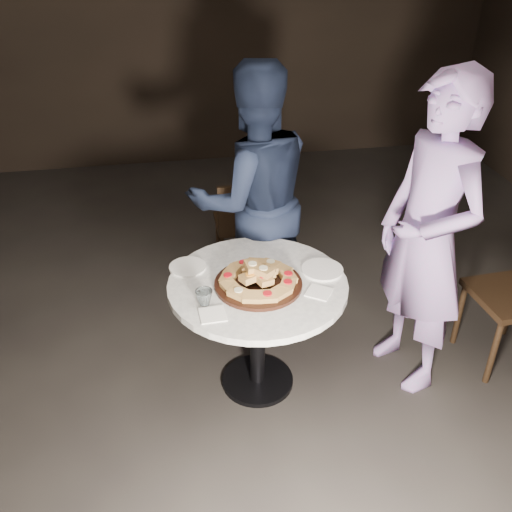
# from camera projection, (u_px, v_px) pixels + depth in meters

# --- Properties ---
(floor) EXTENTS (7.00, 7.00, 0.00)m
(floor) POSITION_uv_depth(u_px,v_px,m) (261.00, 381.00, 3.35)
(floor) COLOR black
(floor) RESTS_ON ground
(table) EXTENTS (1.02, 1.02, 0.71)m
(table) POSITION_uv_depth(u_px,v_px,m) (258.00, 302.00, 3.05)
(table) COLOR black
(table) RESTS_ON ground
(serving_board) EXTENTS (0.56, 0.56, 0.02)m
(serving_board) POSITION_uv_depth(u_px,v_px,m) (258.00, 284.00, 2.94)
(serving_board) COLOR black
(serving_board) RESTS_ON table
(focaccia_pile) EXTENTS (0.41, 0.40, 0.11)m
(focaccia_pile) POSITION_uv_depth(u_px,v_px,m) (259.00, 277.00, 2.92)
(focaccia_pile) COLOR #A97B41
(focaccia_pile) RESTS_ON serving_board
(plate_left) EXTENTS (0.26, 0.26, 0.01)m
(plate_left) POSITION_uv_depth(u_px,v_px,m) (188.00, 267.00, 3.09)
(plate_left) COLOR white
(plate_left) RESTS_ON table
(plate_right) EXTENTS (0.28, 0.28, 0.01)m
(plate_right) POSITION_uv_depth(u_px,v_px,m) (322.00, 270.00, 3.07)
(plate_right) COLOR white
(plate_right) RESTS_ON table
(water_glass) EXTENTS (0.11, 0.11, 0.08)m
(water_glass) POSITION_uv_depth(u_px,v_px,m) (204.00, 297.00, 2.79)
(water_glass) COLOR silver
(water_glass) RESTS_ON table
(napkin_near) EXTENTS (0.13, 0.13, 0.01)m
(napkin_near) POSITION_uv_depth(u_px,v_px,m) (213.00, 315.00, 2.74)
(napkin_near) COLOR white
(napkin_near) RESTS_ON table
(napkin_far) EXTENTS (0.16, 0.16, 0.01)m
(napkin_far) POSITION_uv_depth(u_px,v_px,m) (319.00, 292.00, 2.89)
(napkin_far) COLOR white
(napkin_far) RESTS_ON table
(chair_far) EXTENTS (0.36, 0.38, 0.77)m
(chair_far) POSITION_uv_depth(u_px,v_px,m) (241.00, 221.00, 4.12)
(chair_far) COLOR black
(chair_far) RESTS_ON ground
(diner_navy) EXTENTS (0.90, 0.75, 1.69)m
(diner_navy) POSITION_uv_depth(u_px,v_px,m) (253.00, 199.00, 3.50)
(diner_navy) COLOR black
(diner_navy) RESTS_ON ground
(diner_teal) EXTENTS (0.58, 0.74, 1.79)m
(diner_teal) POSITION_uv_depth(u_px,v_px,m) (427.00, 240.00, 2.98)
(diner_teal) COLOR #866EAC
(diner_teal) RESTS_ON ground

